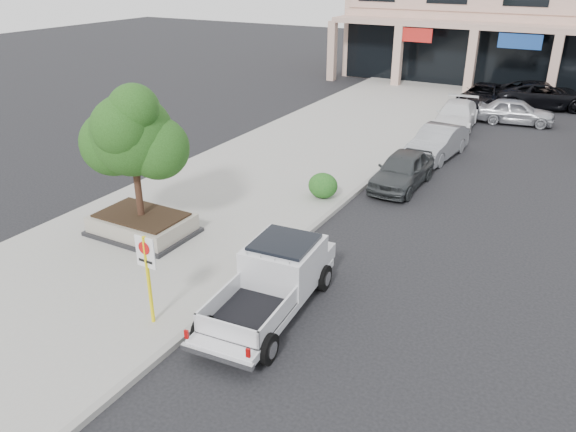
% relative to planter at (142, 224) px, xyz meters
% --- Properties ---
extents(ground, '(120.00, 120.00, 0.00)m').
position_rel_planter_xyz_m(ground, '(6.07, -0.37, -0.48)').
color(ground, black).
rests_on(ground, ground).
extents(sidewalk, '(8.00, 52.00, 0.15)m').
position_rel_planter_xyz_m(sidewalk, '(0.57, 5.63, -0.40)').
color(sidewalk, gray).
rests_on(sidewalk, ground).
extents(curb, '(0.20, 52.00, 0.15)m').
position_rel_planter_xyz_m(curb, '(4.52, 5.63, -0.40)').
color(curb, gray).
rests_on(curb, ground).
extents(planter, '(3.20, 2.20, 0.68)m').
position_rel_planter_xyz_m(planter, '(0.00, 0.00, 0.00)').
color(planter, black).
rests_on(planter, sidewalk).
extents(planter_tree, '(2.90, 2.55, 4.00)m').
position_rel_planter_xyz_m(planter_tree, '(0.13, 0.15, 2.94)').
color(planter_tree, black).
rests_on(planter_tree, planter).
extents(no_parking_sign, '(0.55, 0.09, 2.30)m').
position_rel_planter_xyz_m(no_parking_sign, '(3.57, -3.54, 1.16)').
color(no_parking_sign, yellow).
rests_on(no_parking_sign, sidewalk).
extents(hedge, '(1.10, 0.99, 0.93)m').
position_rel_planter_xyz_m(hedge, '(3.70, 5.54, 0.14)').
color(hedge, '#154A16').
rests_on(hedge, sidewalk).
extents(pickup_truck, '(2.31, 5.29, 1.62)m').
position_rel_planter_xyz_m(pickup_truck, '(5.72, -1.67, 0.34)').
color(pickup_truck, silver).
rests_on(pickup_truck, ground).
extents(curb_car_a, '(1.69, 4.09, 1.39)m').
position_rel_planter_xyz_m(curb_car_a, '(5.75, 8.40, 0.22)').
color(curb_car_a, '#323638').
rests_on(curb_car_a, ground).
extents(curb_car_b, '(1.95, 4.44, 1.42)m').
position_rel_planter_xyz_m(curb_car_b, '(5.95, 12.60, 0.23)').
color(curb_car_b, '#919398').
rests_on(curb_car_b, ground).
extents(curb_car_c, '(2.39, 4.93, 1.38)m').
position_rel_planter_xyz_m(curb_car_c, '(5.46, 17.91, 0.22)').
color(curb_car_c, white).
rests_on(curb_car_c, ground).
extents(curb_car_d, '(2.62, 5.13, 1.39)m').
position_rel_planter_xyz_m(curb_car_d, '(5.71, 23.44, 0.22)').
color(curb_car_d, black).
rests_on(curb_car_d, ground).
extents(lot_car_a, '(4.22, 2.17, 1.37)m').
position_rel_planter_xyz_m(lot_car_a, '(8.07, 20.43, 0.21)').
color(lot_car_a, '#AEAFB6').
rests_on(lot_car_a, ground).
extents(lot_car_d, '(6.29, 4.60, 1.59)m').
position_rel_planter_xyz_m(lot_car_d, '(8.82, 24.89, 0.32)').
color(lot_car_d, black).
rests_on(lot_car_d, ground).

